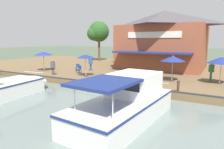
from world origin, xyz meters
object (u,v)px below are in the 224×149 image
at_px(cafe_chair_beside_entrance, 78,67).
at_px(tree_downstream_bank, 98,32).
at_px(person_at_quay_edge, 211,69).
at_px(mooring_post, 178,86).
at_px(motorboat_far_downstream, 4,89).
at_px(person_mid_patio, 91,62).
at_px(motorboat_outer_channel, 131,101).
at_px(cafe_chair_facing_river, 130,73).
at_px(cafe_chair_under_first_umbrella, 79,69).
at_px(person_near_entrance, 53,65).
at_px(patio_umbrella_back_row, 85,56).
at_px(patio_umbrella_far_corner, 222,60).
at_px(waterfront_restaurant, 164,39).
at_px(patio_umbrella_near_quay_edge, 173,59).
at_px(patio_umbrella_mid_patio_right, 43,53).

height_order(cafe_chair_beside_entrance, tree_downstream_bank, tree_downstream_bank).
bearing_deg(person_at_quay_edge, mooring_post, -18.04).
bearing_deg(motorboat_far_downstream, person_mid_patio, 179.78).
bearing_deg(motorboat_outer_channel, cafe_chair_beside_entrance, -129.89).
distance_m(cafe_chair_facing_river, cafe_chair_under_first_umbrella, 6.19).
bearing_deg(person_mid_patio, person_near_entrance, -20.14).
relative_size(person_mid_patio, motorboat_far_downstream, 0.21).
relative_size(person_near_entrance, motorboat_far_downstream, 0.20).
relative_size(patio_umbrella_back_row, motorboat_far_downstream, 0.27).
distance_m(cafe_chair_facing_river, person_mid_patio, 6.52).
bearing_deg(motorboat_far_downstream, patio_umbrella_far_corner, 126.17).
xyz_separation_m(waterfront_restaurant, patio_umbrella_far_corner, (8.19, 7.06, -1.80)).
xyz_separation_m(patio_umbrella_near_quay_edge, patio_umbrella_back_row, (1.81, -8.25, 0.02)).
xyz_separation_m(cafe_chair_beside_entrance, person_mid_patio, (-0.93, 1.29, 0.62)).
distance_m(patio_umbrella_near_quay_edge, person_near_entrance, 12.19).
relative_size(patio_umbrella_mid_patio_right, motorboat_outer_channel, 0.29).
bearing_deg(patio_umbrella_near_quay_edge, cafe_chair_beside_entrance, -94.21).
relative_size(cafe_chair_facing_river, motorboat_outer_channel, 0.10).
distance_m(person_at_quay_edge, person_mid_patio, 13.21).
bearing_deg(waterfront_restaurant, patio_umbrella_near_quay_edge, 19.75).
relative_size(patio_umbrella_near_quay_edge, patio_umbrella_mid_patio_right, 0.98).
height_order(person_at_quay_edge, mooring_post, person_at_quay_edge).
relative_size(cafe_chair_facing_river, person_mid_patio, 0.49).
xyz_separation_m(person_at_quay_edge, person_near_entrance, (4.63, -14.89, -0.04)).
height_order(patio_umbrella_back_row, tree_downstream_bank, tree_downstream_bank).
distance_m(patio_umbrella_far_corner, motorboat_far_downstream, 17.44).
distance_m(patio_umbrella_mid_patio_right, cafe_chair_under_first_umbrella, 5.23).
bearing_deg(person_mid_patio, cafe_chair_beside_entrance, -54.27).
xyz_separation_m(patio_umbrella_far_corner, patio_umbrella_mid_patio_right, (1.87, -18.91, 0.09)).
distance_m(cafe_chair_beside_entrance, person_at_quay_edge, 14.54).
relative_size(waterfront_restaurant, patio_umbrella_near_quay_edge, 4.87).
bearing_deg(patio_umbrella_near_quay_edge, patio_umbrella_mid_patio_right, -86.13).
distance_m(person_at_quay_edge, motorboat_outer_channel, 10.82).
xyz_separation_m(patio_umbrella_mid_patio_right, mooring_post, (2.70, 16.35, -1.70)).
height_order(cafe_chair_beside_entrance, person_mid_patio, person_mid_patio).
bearing_deg(person_mid_patio, patio_umbrella_far_corner, 86.26).
relative_size(waterfront_restaurant, person_at_quay_edge, 6.58).
height_order(patio_umbrella_mid_patio_right, cafe_chair_beside_entrance, patio_umbrella_mid_patio_right).
relative_size(cafe_chair_facing_river, person_at_quay_edge, 0.49).
xyz_separation_m(patio_umbrella_mid_patio_right, cafe_chair_under_first_umbrella, (-0.57, 4.93, -1.64)).
bearing_deg(cafe_chair_under_first_umbrella, motorboat_outer_channel, 50.92).
height_order(patio_umbrella_near_quay_edge, person_near_entrance, patio_umbrella_near_quay_edge).
distance_m(cafe_chair_under_first_umbrella, tree_downstream_bank, 14.65).
height_order(person_mid_patio, person_near_entrance, person_mid_patio).
distance_m(waterfront_restaurant, motorboat_far_downstream, 20.03).
xyz_separation_m(patio_umbrella_near_quay_edge, cafe_chair_beside_entrance, (-0.84, -11.43, -1.57)).
distance_m(waterfront_restaurant, patio_umbrella_near_quay_edge, 9.77).
height_order(patio_umbrella_mid_patio_right, motorboat_far_downstream, patio_umbrella_mid_patio_right).
relative_size(patio_umbrella_far_corner, patio_umbrella_near_quay_edge, 1.01).
distance_m(patio_umbrella_near_quay_edge, person_mid_patio, 10.34).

